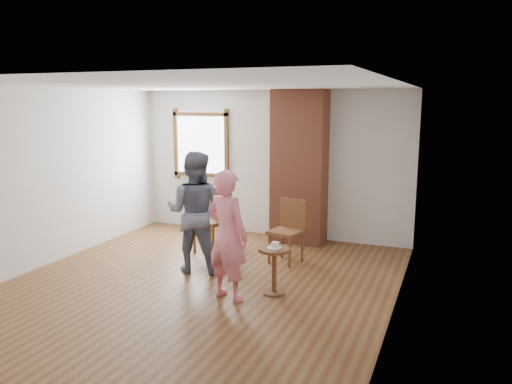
% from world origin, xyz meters
% --- Properties ---
extents(ground, '(5.50, 5.50, 0.00)m').
position_xyz_m(ground, '(0.00, 0.00, 0.00)').
color(ground, brown).
rests_on(ground, ground).
extents(room_shell, '(5.04, 5.52, 2.62)m').
position_xyz_m(room_shell, '(-0.06, 0.61, 1.81)').
color(room_shell, silver).
rests_on(room_shell, ground).
extents(brick_chimney, '(0.90, 0.50, 2.60)m').
position_xyz_m(brick_chimney, '(0.60, 2.50, 1.30)').
color(brick_chimney, '#AC583D').
rests_on(brick_chimney, ground).
extents(stoneware_crock, '(0.38, 0.38, 0.43)m').
position_xyz_m(stoneware_crock, '(-0.39, 1.70, 0.22)').
color(stoneware_crock, tan).
rests_on(stoneware_crock, ground).
extents(dark_pot, '(0.17, 0.17, 0.16)m').
position_xyz_m(dark_pot, '(-0.53, 1.82, 0.08)').
color(dark_pot, black).
rests_on(dark_pot, ground).
extents(dining_chair_left, '(0.57, 0.57, 1.03)m').
position_xyz_m(dining_chair_left, '(-0.49, 1.44, 0.58)').
color(dining_chair_left, brown).
rests_on(dining_chair_left, ground).
extents(dining_chair_right, '(0.54, 0.54, 0.95)m').
position_xyz_m(dining_chair_right, '(0.79, 1.37, 0.53)').
color(dining_chair_right, brown).
rests_on(dining_chair_right, ground).
extents(side_table, '(0.40, 0.40, 0.60)m').
position_xyz_m(side_table, '(1.04, 0.07, 0.40)').
color(side_table, brown).
rests_on(side_table, ground).
extents(cake_plate, '(0.18, 0.18, 0.01)m').
position_xyz_m(cake_plate, '(1.04, 0.07, 0.60)').
color(cake_plate, white).
rests_on(cake_plate, side_table).
extents(cake_slice, '(0.08, 0.07, 0.06)m').
position_xyz_m(cake_slice, '(1.05, 0.07, 0.64)').
color(cake_slice, white).
rests_on(cake_slice, cake_plate).
extents(man, '(0.94, 0.79, 1.72)m').
position_xyz_m(man, '(-0.31, 0.49, 0.86)').
color(man, '#131B35').
rests_on(man, ground).
extents(person_pink, '(0.67, 0.53, 1.61)m').
position_xyz_m(person_pink, '(0.56, -0.28, 0.81)').
color(person_pink, pink).
rests_on(person_pink, ground).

